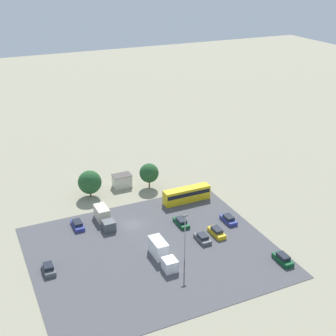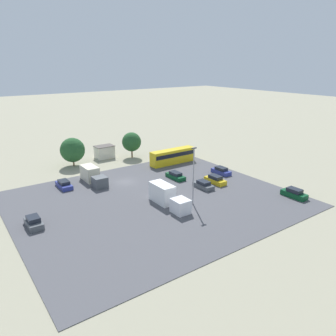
{
  "view_description": "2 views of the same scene",
  "coord_description": "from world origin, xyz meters",
  "px_view_note": "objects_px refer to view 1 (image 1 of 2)",
  "views": [
    {
      "loc": [
        29.36,
        81.86,
        52.99
      ],
      "look_at": [
        4.85,
        28.75,
        26.35
      ],
      "focal_mm": 50.0,
      "sensor_mm": 36.0,
      "label": 1
    },
    {
      "loc": [
        28.75,
        55.57,
        23.21
      ],
      "look_at": [
        -3.91,
        9.62,
        4.84
      ],
      "focal_mm": 35.0,
      "sensor_mm": 36.0,
      "label": 2
    }
  ],
  "objects_px": {
    "parked_car_5": "(217,232)",
    "parked_car_6": "(283,259)",
    "parked_car_3": "(49,269)",
    "bus": "(187,194)",
    "parked_truck_0": "(104,217)",
    "parked_car_2": "(203,238)",
    "parked_truck_1": "(162,252)",
    "parked_car_0": "(228,219)",
    "parked_car_1": "(78,225)",
    "shed_building": "(122,181)",
    "parked_car_4": "(181,222)"
  },
  "relations": [
    {
      "from": "parked_car_0",
      "to": "parked_truck_0",
      "type": "height_order",
      "value": "parked_truck_0"
    },
    {
      "from": "parked_car_1",
      "to": "parked_truck_1",
      "type": "relative_size",
      "value": 0.52
    },
    {
      "from": "parked_car_3",
      "to": "parked_car_6",
      "type": "bearing_deg",
      "value": 159.26
    },
    {
      "from": "parked_car_2",
      "to": "parked_truck_0",
      "type": "bearing_deg",
      "value": 136.18
    },
    {
      "from": "bus",
      "to": "parked_car_0",
      "type": "relative_size",
      "value": 2.56
    },
    {
      "from": "parked_car_5",
      "to": "bus",
      "type": "bearing_deg",
      "value": 86.59
    },
    {
      "from": "parked_car_5",
      "to": "parked_car_6",
      "type": "distance_m",
      "value": 14.96
    },
    {
      "from": "parked_car_5",
      "to": "parked_car_6",
      "type": "height_order",
      "value": "parked_car_6"
    },
    {
      "from": "parked_car_1",
      "to": "parked_car_6",
      "type": "xyz_separation_m",
      "value": [
        -32.04,
        28.47,
        0.08
      ]
    },
    {
      "from": "bus",
      "to": "parked_car_0",
      "type": "xyz_separation_m",
      "value": [
        -4.0,
        12.29,
        -1.2
      ]
    },
    {
      "from": "parked_car_3",
      "to": "parked_car_5",
      "type": "height_order",
      "value": "parked_car_3"
    },
    {
      "from": "parked_car_0",
      "to": "parked_truck_0",
      "type": "relative_size",
      "value": 0.53
    },
    {
      "from": "shed_building",
      "to": "parked_car_4",
      "type": "height_order",
      "value": "shed_building"
    },
    {
      "from": "parked_car_0",
      "to": "parked_car_6",
      "type": "bearing_deg",
      "value": 95.63
    },
    {
      "from": "shed_building",
      "to": "parked_car_3",
      "type": "xyz_separation_m",
      "value": [
        24.1,
        27.51,
        -0.83
      ]
    },
    {
      "from": "parked_car_1",
      "to": "parked_car_3",
      "type": "xyz_separation_m",
      "value": [
        8.85,
        12.99,
        0.08
      ]
    },
    {
      "from": "bus",
      "to": "parked_truck_1",
      "type": "xyz_separation_m",
      "value": [
        14.81,
        18.68,
        -0.32
      ]
    },
    {
      "from": "parked_truck_1",
      "to": "parked_car_0",
      "type": "bearing_deg",
      "value": -161.23
    },
    {
      "from": "parked_car_0",
      "to": "parked_car_6",
      "type": "relative_size",
      "value": 0.98
    },
    {
      "from": "shed_building",
      "to": "parked_truck_1",
      "type": "distance_m",
      "value": 32.76
    },
    {
      "from": "shed_building",
      "to": "parked_car_1",
      "type": "xyz_separation_m",
      "value": [
        15.26,
        14.51,
        -0.91
      ]
    },
    {
      "from": "bus",
      "to": "parked_car_4",
      "type": "height_order",
      "value": "bus"
    },
    {
      "from": "shed_building",
      "to": "parked_car_5",
      "type": "relative_size",
      "value": 0.99
    },
    {
      "from": "parked_car_0",
      "to": "parked_car_5",
      "type": "distance_m",
      "value": 5.99
    },
    {
      "from": "parked_car_5",
      "to": "parked_truck_0",
      "type": "height_order",
      "value": "parked_truck_0"
    },
    {
      "from": "parked_car_2",
      "to": "parked_car_4",
      "type": "relative_size",
      "value": 0.9
    },
    {
      "from": "parked_car_2",
      "to": "parked_car_4",
      "type": "height_order",
      "value": "parked_car_2"
    },
    {
      "from": "parked_car_0",
      "to": "parked_car_4",
      "type": "relative_size",
      "value": 0.93
    },
    {
      "from": "parked_car_6",
      "to": "parked_truck_0",
      "type": "bearing_deg",
      "value": -46.89
    },
    {
      "from": "shed_building",
      "to": "parked_car_2",
      "type": "height_order",
      "value": "shed_building"
    },
    {
      "from": "bus",
      "to": "parked_car_4",
      "type": "xyz_separation_m",
      "value": [
        5.82,
        8.97,
        -1.24
      ]
    },
    {
      "from": "parked_car_6",
      "to": "parked_truck_0",
      "type": "relative_size",
      "value": 0.55
    },
    {
      "from": "parked_truck_0",
      "to": "parked_car_2",
      "type": "bearing_deg",
      "value": 136.18
    },
    {
      "from": "shed_building",
      "to": "parked_car_1",
      "type": "relative_size",
      "value": 0.99
    },
    {
      "from": "parked_car_1",
      "to": "parked_car_5",
      "type": "relative_size",
      "value": 1.0
    },
    {
      "from": "parked_car_4",
      "to": "parked_truck_1",
      "type": "bearing_deg",
      "value": -132.8
    },
    {
      "from": "parked_car_3",
      "to": "parked_car_5",
      "type": "xyz_separation_m",
      "value": [
        -34.29,
        2.05,
        -0.01
      ]
    },
    {
      "from": "parked_car_5",
      "to": "parked_truck_0",
      "type": "relative_size",
      "value": 0.57
    },
    {
      "from": "parked_car_3",
      "to": "bus",
      "type": "bearing_deg",
      "value": -158.84
    },
    {
      "from": "parked_car_3",
      "to": "shed_building",
      "type": "bearing_deg",
      "value": -131.23
    },
    {
      "from": "bus",
      "to": "parked_car_2",
      "type": "xyz_separation_m",
      "value": [
        4.65,
        16.37,
        -1.24
      ]
    },
    {
      "from": "parked_truck_1",
      "to": "parked_truck_0",
      "type": "bearing_deg",
      "value": -71.72
    },
    {
      "from": "parked_car_3",
      "to": "parked_car_1",
      "type": "bearing_deg",
      "value": -124.25
    },
    {
      "from": "parked_car_0",
      "to": "parked_car_1",
      "type": "bearing_deg",
      "value": -20.97
    },
    {
      "from": "parked_car_2",
      "to": "parked_car_6",
      "type": "height_order",
      "value": "parked_car_6"
    },
    {
      "from": "shed_building",
      "to": "parked_car_2",
      "type": "xyz_separation_m",
      "value": [
        -6.47,
        30.24,
        -0.91
      ]
    },
    {
      "from": "shed_building",
      "to": "parked_truck_0",
      "type": "bearing_deg",
      "value": 57.4
    },
    {
      "from": "parked_car_6",
      "to": "parked_car_2",
      "type": "bearing_deg",
      "value": -51.03
    },
    {
      "from": "shed_building",
      "to": "parked_car_6",
      "type": "bearing_deg",
      "value": 111.32
    },
    {
      "from": "parked_car_4",
      "to": "parked_car_5",
      "type": "bearing_deg",
      "value": -54.02
    }
  ]
}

